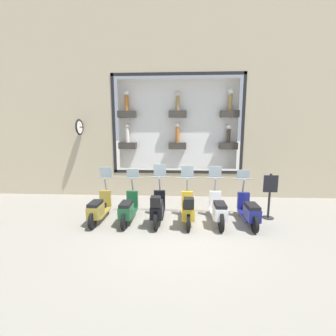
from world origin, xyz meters
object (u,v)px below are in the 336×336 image
Objects in this scene: scooter_black_3 at (158,208)px; scooter_white_1 at (218,210)px; scooter_green_4 at (128,209)px; scooter_olive_5 at (99,208)px; shop_sign_post at (270,195)px; scooter_navy_0 at (249,211)px; scooter_yellow_2 at (188,209)px.

scooter_white_1 is at bearing -88.30° from scooter_black_3.
scooter_green_4 is (-0.01, 2.77, -0.02)m from scooter_white_1.
scooter_white_1 is 3.70m from scooter_olive_5.
shop_sign_post is (0.58, -3.56, 0.29)m from scooter_black_3.
scooter_navy_0 is at bearing -90.01° from scooter_olive_5.
scooter_white_1 is 1.01× the size of scooter_green_4.
scooter_navy_0 is 1.85m from scooter_yellow_2.
scooter_navy_0 is at bearing -90.43° from scooter_white_1.
scooter_navy_0 and scooter_green_4 have the same top height.
scooter_green_4 is (0.06, 1.85, -0.05)m from scooter_yellow_2.
scooter_olive_5 reaches higher than shop_sign_post.
scooter_green_4 is (0.05, 0.92, -0.07)m from scooter_black_3.
scooter_navy_0 is 2.77m from scooter_black_3.
scooter_yellow_2 is at bearing 93.88° from scooter_white_1.
shop_sign_post is at bearing -80.75° from scooter_black_3.
scooter_black_3 is 3.62m from shop_sign_post.
scooter_white_1 is 1.01× the size of scooter_olive_5.
scooter_white_1 is 1.22× the size of shop_sign_post.
scooter_olive_5 is (0.00, 4.62, -0.00)m from scooter_navy_0.
scooter_black_3 is at bearing 99.25° from shop_sign_post.
scooter_olive_5 is at bearing 90.09° from scooter_white_1.
scooter_black_3 is at bearing 91.70° from scooter_white_1.
scooter_olive_5 is 5.45m from shop_sign_post.
scooter_green_4 is 0.92m from scooter_olive_5.
scooter_black_3 is 1.22× the size of shop_sign_post.
scooter_white_1 is 1.00× the size of scooter_yellow_2.
scooter_yellow_2 is 1.22× the size of shop_sign_post.
scooter_white_1 is 1.85m from scooter_black_3.
scooter_green_4 is at bearing 90.01° from scooter_navy_0.
shop_sign_post is (0.53, -5.41, 0.36)m from scooter_olive_5.
scooter_black_3 is at bearing -91.51° from scooter_olive_5.
scooter_navy_0 is 1.00× the size of scooter_yellow_2.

